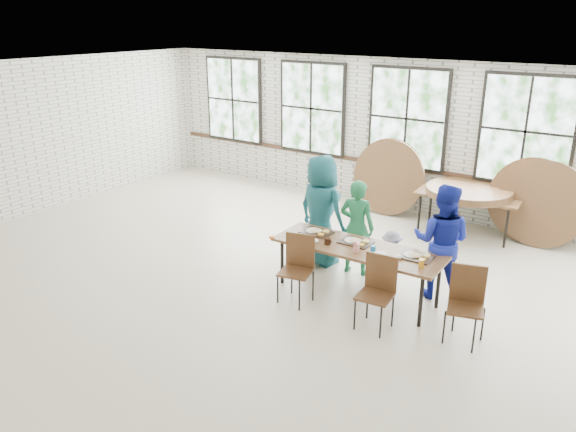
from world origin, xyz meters
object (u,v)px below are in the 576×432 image
at_px(chair_near_left, 298,262).
at_px(chair_near_right, 378,286).
at_px(dining_table, 358,250).
at_px(storage_table, 468,198).

xyz_separation_m(chair_near_left, chair_near_right, (1.22, -0.00, 0.00)).
relative_size(dining_table, chair_near_right, 2.55).
bearing_deg(chair_near_right, chair_near_left, 174.24).
bearing_deg(dining_table, chair_near_right, -45.29).
relative_size(chair_near_left, chair_near_right, 1.00).
bearing_deg(chair_near_right, storage_table, 86.34).
bearing_deg(storage_table, chair_near_left, -110.18).
bearing_deg(dining_table, storage_table, 80.02).
xyz_separation_m(dining_table, chair_near_left, (-0.61, -0.58, -0.13)).
distance_m(dining_table, storage_table, 3.29).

